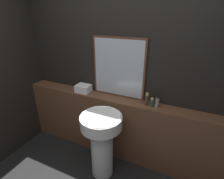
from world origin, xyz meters
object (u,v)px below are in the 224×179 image
object	(u,v)px
pedestal_sink	(102,139)
towel_stack	(83,88)
shampoo_bottle	(147,100)
conditioner_bottle	(152,102)
lotion_bottle	(157,102)
mirror	(119,68)

from	to	relation	value
pedestal_sink	towel_stack	world-z (taller)	towel_stack
shampoo_bottle	conditioner_bottle	distance (m)	0.07
lotion_bottle	mirror	bearing A→B (deg)	170.44
pedestal_sink	mirror	distance (m)	0.91
towel_stack	pedestal_sink	bearing A→B (deg)	-39.22
shampoo_bottle	lotion_bottle	size ratio (longest dim) A/B	1.08
mirror	shampoo_bottle	size ratio (longest dim) A/B	4.94
pedestal_sink	mirror	size ratio (longest dim) A/B	1.13
pedestal_sink	conditioner_bottle	bearing A→B (deg)	40.45
pedestal_sink	lotion_bottle	world-z (taller)	lotion_bottle
towel_stack	conditioner_bottle	size ratio (longest dim) A/B	1.95
mirror	lotion_bottle	distance (m)	0.64
mirror	towel_stack	bearing A→B (deg)	-169.61
shampoo_bottle	conditioner_bottle	size ratio (longest dim) A/B	1.50
mirror	shampoo_bottle	xyz separation A→B (m)	(0.42, -0.09, -0.32)
towel_stack	conditioner_bottle	xyz separation A→B (m)	(0.99, 0.00, -0.00)
mirror	conditioner_bottle	bearing A→B (deg)	-10.76
shampoo_bottle	lotion_bottle	distance (m)	0.13
pedestal_sink	lotion_bottle	xyz separation A→B (m)	(0.54, 0.41, 0.43)
pedestal_sink	mirror	bearing A→B (deg)	90.23
mirror	towel_stack	distance (m)	0.61
shampoo_bottle	conditioner_bottle	bearing A→B (deg)	0.00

